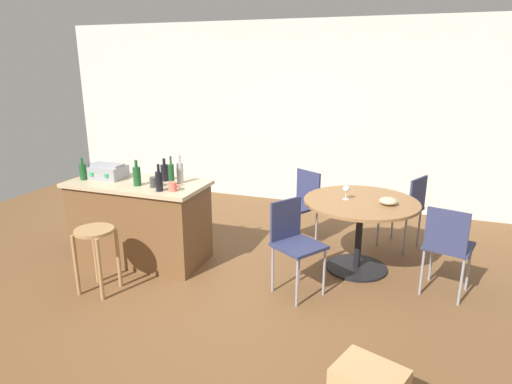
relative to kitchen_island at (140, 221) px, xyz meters
name	(u,v)px	position (x,y,z in m)	size (l,w,h in m)	color
ground_plane	(229,281)	(1.13, -0.18, -0.44)	(8.80, 8.80, 0.00)	brown
back_wall	(303,115)	(1.13, 2.67, 0.91)	(8.00, 0.10, 2.70)	beige
kitchen_island	(140,221)	(0.00, 0.00, 0.00)	(1.49, 0.71, 0.88)	brown
wooden_stool	(96,245)	(0.04, -0.76, 0.03)	(0.36, 0.36, 0.63)	#A37A4C
dining_table	(360,217)	(2.29, 0.54, 0.14)	(1.16, 1.16, 0.76)	black
folding_chair_near	(406,206)	(2.72, 1.29, 0.08)	(0.53, 0.53, 0.87)	navy
folding_chair_far	(301,201)	(1.54, 1.05, 0.07)	(0.54, 0.54, 0.87)	navy
folding_chair_left	(294,239)	(1.77, -0.13, 0.09)	(0.55, 0.55, 0.88)	navy
folding_chair_right	(448,244)	(3.11, 0.25, 0.08)	(0.49, 0.49, 0.88)	navy
toolbox	(107,171)	(-0.40, 0.04, 0.51)	(0.38, 0.29, 0.16)	gray
bottle_0	(171,174)	(0.42, 0.01, 0.56)	(0.06, 0.06, 0.31)	#194C23
bottle_1	(137,176)	(0.09, -0.11, 0.54)	(0.08, 0.08, 0.27)	#194C23
bottle_2	(83,171)	(-0.60, -0.11, 0.53)	(0.07, 0.07, 0.24)	#194C23
bottle_3	(159,181)	(0.41, -0.21, 0.54)	(0.07, 0.07, 0.27)	black
bottle_4	(180,172)	(0.46, 0.12, 0.55)	(0.07, 0.07, 0.30)	#B7B2AD
bottle_5	(165,172)	(0.25, 0.15, 0.53)	(0.08, 0.08, 0.24)	black
cup_0	(173,187)	(0.53, -0.16, 0.48)	(0.12, 0.09, 0.09)	#DB6651
cup_1	(154,182)	(0.28, -0.11, 0.49)	(0.12, 0.08, 0.10)	#383838
wine_glass	(346,189)	(2.13, 0.53, 0.42)	(0.07, 0.07, 0.14)	silver
serving_bowl	(388,201)	(2.55, 0.50, 0.35)	(0.18, 0.18, 0.07)	tan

